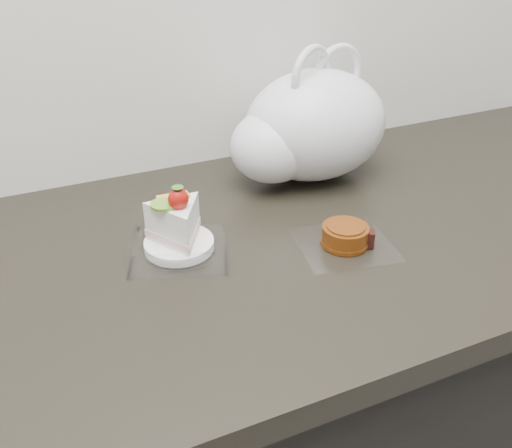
{
  "coord_description": "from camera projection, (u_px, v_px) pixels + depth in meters",
  "views": [
    {
      "loc": [
        -0.13,
        1.01,
        1.37
      ],
      "look_at": [
        0.17,
        1.67,
        0.94
      ],
      "focal_mm": 40.0,
      "sensor_mm": 36.0,
      "label": 1
    }
  ],
  "objects": [
    {
      "name": "cake_tray",
      "position": [
        178.0,
        234.0,
        0.84
      ],
      "size": [
        0.18,
        0.18,
        0.11
      ],
      "rotation": [
        0.0,
        0.0,
        -0.34
      ],
      "color": "white",
      "rests_on": "counter"
    },
    {
      "name": "mooncake_wrap",
      "position": [
        346.0,
        237.0,
        0.86
      ],
      "size": [
        0.16,
        0.15,
        0.03
      ],
      "rotation": [
        0.0,
        0.0,
        0.0
      ],
      "color": "white",
      "rests_on": "counter"
    },
    {
      "name": "plastic_bag",
      "position": [
        307.0,
        128.0,
        1.02
      ],
      "size": [
        0.34,
        0.28,
        0.25
      ],
      "rotation": [
        0.0,
        0.0,
        0.3
      ],
      "color": "white",
      "rests_on": "counter"
    }
  ]
}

